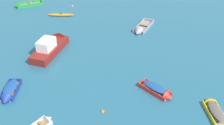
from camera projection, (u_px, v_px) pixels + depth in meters
name	position (u px, v px, depth m)	size (l,w,h in m)	color
rowboat_white_center	(42.00, 124.00, 21.34)	(2.43, 2.87, 0.89)	#99754C
rowboat_yellow_near_right	(213.00, 108.00, 22.77)	(1.46, 3.47, 1.02)	gray
rowboat_deep_blue_foreground_center	(9.00, 93.00, 24.30)	(1.25, 3.34, 1.09)	#99754C
rowboat_green_back_row_left	(22.00, 5.00, 42.01)	(4.52, 3.04, 1.29)	gray
motor_launch_maroon_outer_right	(52.00, 46.00, 30.66)	(3.46, 6.61, 2.27)	maroon
rowboat_grey_cluster_outer	(140.00, 30.00, 34.96)	(3.14, 4.75, 1.28)	gray
kayak_orange_back_row_right	(61.00, 15.00, 39.08)	(3.73, 0.64, 0.35)	orange
rowboat_red_far_right	(159.00, 91.00, 24.47)	(3.15, 3.10, 0.98)	beige
mooring_buoy_between_boats_left	(103.00, 112.00, 22.75)	(0.33, 0.33, 0.33)	orange
mooring_buoy_trailing	(72.00, 6.00, 42.28)	(0.38, 0.38, 0.38)	orange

